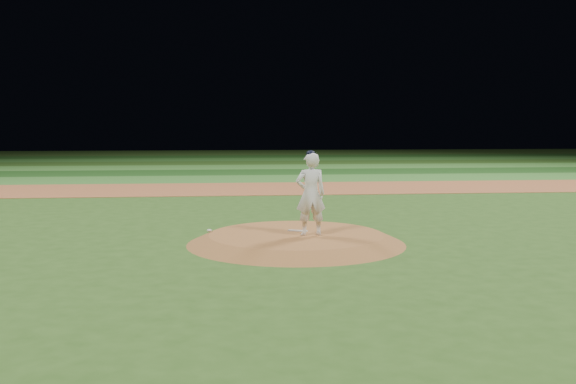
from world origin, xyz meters
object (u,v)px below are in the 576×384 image
(pitchers_mound, at_px, (296,239))
(pitcher_on_mound, at_px, (311,194))
(pitching_rubber, at_px, (298,231))
(rosin_bag, at_px, (209,230))

(pitchers_mound, bearing_deg, pitcher_on_mound, -37.19)
(pitchers_mound, distance_m, pitching_rubber, 0.41)
(pitcher_on_mound, bearing_deg, pitchers_mound, 142.81)
(rosin_bag, height_order, pitcher_on_mound, pitcher_on_mound)
(pitching_rubber, bearing_deg, pitchers_mound, -80.85)
(pitchers_mound, xyz_separation_m, rosin_bag, (-2.19, 0.50, 0.16))
(rosin_bag, bearing_deg, pitchers_mound, -12.93)
(pitching_rubber, relative_size, rosin_bag, 3.90)
(rosin_bag, bearing_deg, pitching_rubber, -3.21)
(pitcher_on_mound, bearing_deg, rosin_bag, 163.33)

